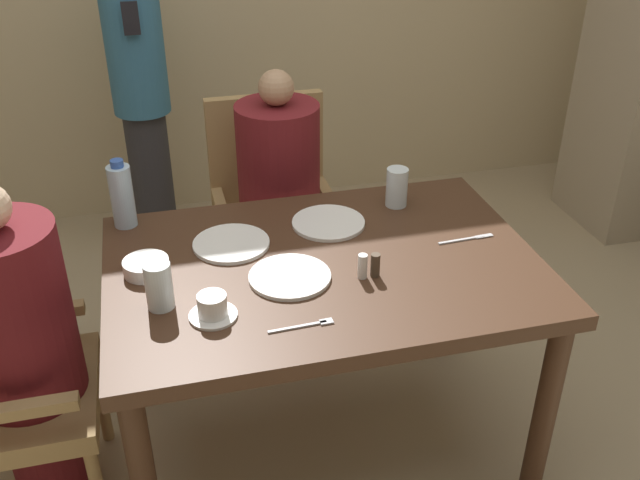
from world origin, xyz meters
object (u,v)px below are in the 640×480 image
object	(u,v)px
chair_far_side	(274,209)
glass_tall_near	(397,187)
standing_host	(140,89)
glass_tall_mid	(159,286)
plate_dessert_center	(328,223)
teacup_with_saucer	(213,308)
water_bottle	(122,195)
diner_in_far_chair	(280,208)
plate_main_left	(290,277)
diner_in_left_chair	(25,355)
bowl_small	(146,267)
plate_main_right	(231,244)

from	to	relation	value
chair_far_side	glass_tall_near	distance (m)	0.71
standing_host	chair_far_side	bearing A→B (deg)	-56.24
glass_tall_mid	plate_dessert_center	bearing A→B (deg)	30.91
teacup_with_saucer	water_bottle	size ratio (longest dim) A/B	0.57
standing_host	plate_dessert_center	distance (m)	1.46
standing_host	diner_in_far_chair	bearing A→B (deg)	-60.88
plate_dessert_center	teacup_with_saucer	distance (m)	0.61
chair_far_side	glass_tall_near	bearing A→B (deg)	-58.02
chair_far_side	plate_main_left	world-z (taller)	chair_far_side
diner_in_left_chair	chair_far_side	distance (m)	1.24
diner_in_far_chair	bowl_small	world-z (taller)	diner_in_far_chair
chair_far_side	teacup_with_saucer	bearing A→B (deg)	-109.07
plate_dessert_center	glass_tall_near	bearing A→B (deg)	16.45
chair_far_side	plate_dessert_center	size ratio (longest dim) A/B	3.98
plate_main_left	glass_tall_near	distance (m)	0.59
glass_tall_near	standing_host	bearing A→B (deg)	123.01
diner_in_left_chair	plate_dessert_center	bearing A→B (deg)	12.86
water_bottle	glass_tall_near	world-z (taller)	water_bottle
diner_in_left_chair	plate_dessert_center	size ratio (longest dim) A/B	4.65
diner_in_left_chair	diner_in_far_chair	bearing A→B (deg)	37.77
chair_far_side	plate_main_right	xyz separation A→B (m)	(-0.26, -0.68, 0.25)
plate_dessert_center	glass_tall_mid	world-z (taller)	glass_tall_mid
glass_tall_mid	diner_in_left_chair	bearing A→B (deg)	163.90
glass_tall_near	glass_tall_mid	world-z (taller)	same
standing_host	plate_main_right	size ratio (longest dim) A/B	6.44
standing_host	teacup_with_saucer	distance (m)	1.78
diner_in_far_chair	standing_host	distance (m)	1.03
diner_in_left_chair	plate_main_right	world-z (taller)	diner_in_left_chair
diner_in_left_chair	teacup_with_saucer	distance (m)	0.61
diner_in_far_chair	chair_far_side	bearing A→B (deg)	90.00
teacup_with_saucer	plate_main_right	bearing A→B (deg)	74.60
chair_far_side	teacup_with_saucer	size ratio (longest dim) A/B	7.29
glass_tall_mid	water_bottle	bearing A→B (deg)	99.76
standing_host	plate_dessert_center	world-z (taller)	standing_host
diner_in_far_chair	glass_tall_mid	bearing A→B (deg)	-121.20
chair_far_side	diner_in_left_chair	bearing A→B (deg)	-136.88
bowl_small	diner_in_left_chair	bearing A→B (deg)	-169.67
plate_main_right	glass_tall_near	bearing A→B (deg)	12.67
diner_in_far_chair	plate_dessert_center	world-z (taller)	diner_in_far_chair
bowl_small	glass_tall_near	xyz separation A→B (m)	(0.86, 0.23, 0.05)
diner_in_left_chair	chair_far_side	size ratio (longest dim) A/B	1.17
chair_far_side	plate_dessert_center	world-z (taller)	chair_far_side
standing_host	plate_dessert_center	size ratio (longest dim) A/B	6.44
plate_main_left	diner_in_far_chair	bearing A→B (deg)	81.09
plate_main_right	glass_tall_mid	xyz separation A→B (m)	(-0.23, -0.28, 0.06)
bowl_small	plate_dessert_center	bearing A→B (deg)	14.42
plate_dessert_center	teacup_with_saucer	world-z (taller)	teacup_with_saucer
chair_far_side	plate_main_left	distance (m)	0.95
plate_main_left	glass_tall_near	size ratio (longest dim) A/B	1.77
plate_main_right	glass_tall_mid	distance (m)	0.37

